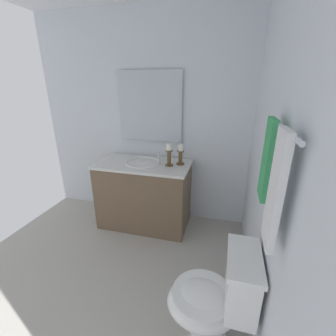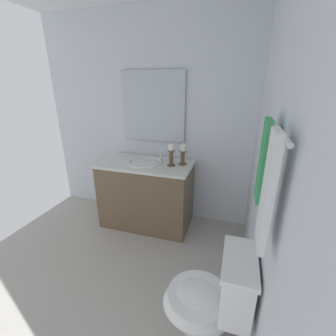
{
  "view_description": "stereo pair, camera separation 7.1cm",
  "coord_description": "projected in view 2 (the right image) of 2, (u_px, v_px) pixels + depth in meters",
  "views": [
    {
      "loc": [
        1.41,
        1.03,
        1.65
      ],
      "look_at": [
        -0.33,
        0.56,
        0.98
      ],
      "focal_mm": 24.34,
      "sensor_mm": 36.0,
      "label": 1
    },
    {
      "loc": [
        1.39,
        1.09,
        1.65
      ],
      "look_at": [
        -0.33,
        0.56,
        0.98
      ],
      "focal_mm": 24.34,
      "sensor_mm": 36.0,
      "label": 2
    }
  ],
  "objects": [
    {
      "name": "floor",
      "position": [
        100.0,
        273.0,
        2.13
      ],
      "size": [
        2.46,
        2.62,
        0.02
      ],
      "primitive_type": "cube",
      "color": "#B2ADA3",
      "rests_on": "ground"
    },
    {
      "name": "wall_back",
      "position": [
        273.0,
        162.0,
        1.33
      ],
      "size": [
        2.46,
        0.04,
        2.45
      ],
      "primitive_type": "cube",
      "color": "silver",
      "rests_on": "ground"
    },
    {
      "name": "sink_basin",
      "position": [
        146.0,
        166.0,
        2.64
      ],
      "size": [
        0.4,
        0.4,
        0.24
      ],
      "color": "white",
      "rests_on": "vanity_cabinet"
    },
    {
      "name": "towel_near_vanity",
      "position": [
        263.0,
        161.0,
        1.15
      ],
      "size": [
        0.16,
        0.03,
        0.43
      ],
      "primitive_type": "cube",
      "color": "#389E59",
      "rests_on": "towel_bar"
    },
    {
      "name": "vanity_cabinet",
      "position": [
        147.0,
        194.0,
        2.76
      ],
      "size": [
        0.58,
        1.09,
        0.8
      ],
      "color": "brown",
      "rests_on": "ground"
    },
    {
      "name": "toilet",
      "position": [
        209.0,
        302.0,
        1.43
      ],
      "size": [
        0.39,
        0.54,
        0.75
      ],
      "color": "white",
      "rests_on": "ground"
    },
    {
      "name": "mirror",
      "position": [
        153.0,
        107.0,
        2.67
      ],
      "size": [
        0.02,
        0.77,
        0.8
      ],
      "primitive_type": "cube",
      "color": "silver"
    },
    {
      "name": "candle_holder_short",
      "position": [
        171.0,
        154.0,
        2.48
      ],
      "size": [
        0.09,
        0.09,
        0.25
      ],
      "color": "brown",
      "rests_on": "vanity_cabinet"
    },
    {
      "name": "towel_center",
      "position": [
        268.0,
        193.0,
        0.9
      ],
      "size": [
        0.16,
        0.03,
        0.5
      ],
      "primitive_type": "cube",
      "color": "white",
      "rests_on": "towel_bar"
    },
    {
      "name": "towel_bar",
      "position": [
        277.0,
        128.0,
        0.95
      ],
      "size": [
        0.59,
        0.02,
        0.02
      ],
      "primitive_type": "cylinder",
      "rotation": [
        0.0,
        1.57,
        0.0
      ],
      "color": "silver"
    },
    {
      "name": "candle_holder_tall",
      "position": [
        183.0,
        154.0,
        2.52
      ],
      "size": [
        0.09,
        0.09,
        0.23
      ],
      "color": "brown",
      "rests_on": "vanity_cabinet"
    },
    {
      "name": "wall_left",
      "position": [
        146.0,
        121.0,
        2.8
      ],
      "size": [
        0.04,
        2.62,
        2.45
      ],
      "primitive_type": "cube",
      "color": "silver",
      "rests_on": "ground"
    }
  ]
}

